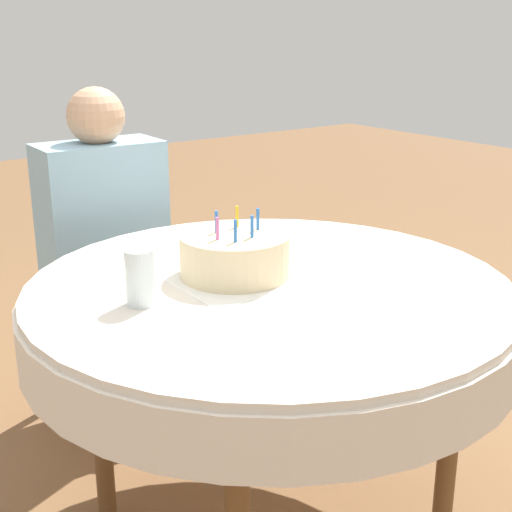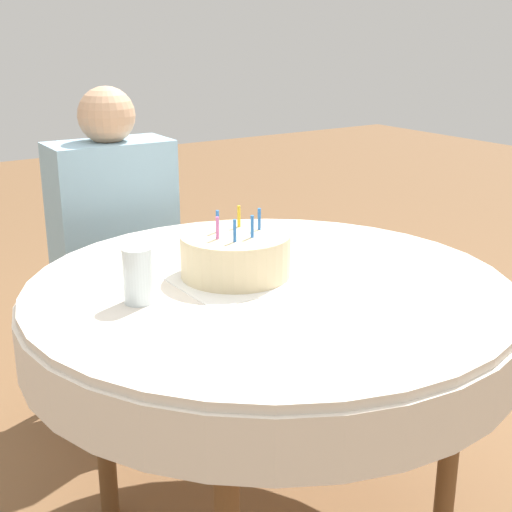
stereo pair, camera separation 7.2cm
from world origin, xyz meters
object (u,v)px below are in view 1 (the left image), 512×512
object	(u,v)px
person	(106,230)
drinking_glass	(140,277)
chair	(100,283)
birthday_cake	(235,255)

from	to	relation	value
person	drinking_glass	bearing A→B (deg)	-107.26
chair	birthday_cake	size ratio (longest dim) A/B	3.21
chair	birthday_cake	bearing A→B (deg)	-88.21
chair	person	world-z (taller)	person
chair	person	distance (m)	0.23
person	drinking_glass	xyz separation A→B (m)	(-0.27, -0.77, 0.12)
chair	drinking_glass	bearing A→B (deg)	-105.71
person	birthday_cake	xyz separation A→B (m)	(-0.00, -0.75, 0.11)
birthday_cake	drinking_glass	xyz separation A→B (m)	(-0.27, -0.03, 0.01)
chair	drinking_glass	xyz separation A→B (m)	(-0.27, -0.86, 0.33)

